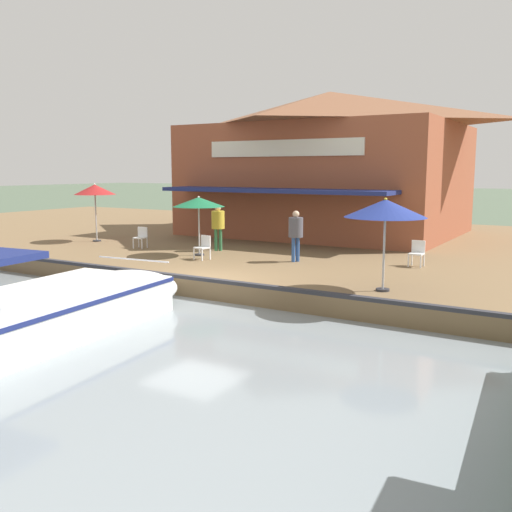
{
  "coord_description": "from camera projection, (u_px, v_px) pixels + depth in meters",
  "views": [
    {
      "loc": [
        12.9,
        9.78,
        3.76
      ],
      "look_at": [
        -1.0,
        1.45,
        1.3
      ],
      "focal_mm": 40.0,
      "sensor_mm": 36.0,
      "label": 1
    }
  ],
  "objects": [
    {
      "name": "patio_umbrella_mid_patio_right",
      "position": [
        95.0,
        190.0,
        25.01
      ],
      "size": [
        1.8,
        1.8,
        2.56
      ],
      "color": "#B7B7B7",
      "rests_on": "quay_deck"
    },
    {
      "name": "cafe_chair_under_first_umbrella",
      "position": [
        141.0,
        236.0,
        23.14
      ],
      "size": [
        0.51,
        0.51,
        0.85
      ],
      "color": "white",
      "rests_on": "quay_deck"
    },
    {
      "name": "quay_edge_fender",
      "position": [
        197.0,
        278.0,
        16.47
      ],
      "size": [
        0.2,
        50.4,
        0.1
      ],
      "primitive_type": "cube",
      "color": "#2D2D33",
      "rests_on": "quay_deck"
    },
    {
      "name": "ground_plane",
      "position": [
        195.0,
        301.0,
        16.48
      ],
      "size": [
        220.0,
        220.0,
        0.0
      ],
      "primitive_type": "plane",
      "color": "#4C5B47"
    },
    {
      "name": "cafe_chair_mid_patio",
      "position": [
        417.0,
        252.0,
        18.75
      ],
      "size": [
        0.44,
        0.44,
        0.85
      ],
      "color": "white",
      "rests_on": "quay_deck"
    },
    {
      "name": "person_near_entrance",
      "position": [
        218.0,
        222.0,
        22.27
      ],
      "size": [
        0.51,
        0.51,
        1.8
      ],
      "color": "#337547",
      "rests_on": "quay_deck"
    },
    {
      "name": "cafe_chair_facing_river",
      "position": [
        203.0,
        246.0,
        20.2
      ],
      "size": [
        0.5,
        0.5,
        0.85
      ],
      "color": "white",
      "rests_on": "quay_deck"
    },
    {
      "name": "motorboat_far_downstream",
      "position": [
        48.0,
        308.0,
        13.07
      ],
      "size": [
        8.85,
        3.73,
        2.08
      ],
      "color": "white",
      "rests_on": "river_water"
    },
    {
      "name": "quay_deck",
      "position": [
        342.0,
        247.0,
        25.76
      ],
      "size": [
        22.0,
        56.0,
        0.6
      ],
      "primitive_type": "cube",
      "color": "brown",
      "rests_on": "ground"
    },
    {
      "name": "tree_downstream_bank",
      "position": [
        295.0,
        150.0,
        33.11
      ],
      "size": [
        3.5,
        3.33,
        6.06
      ],
      "color": "brown",
      "rests_on": "quay_deck"
    },
    {
      "name": "patio_umbrella_far_corner",
      "position": [
        385.0,
        208.0,
        14.68
      ],
      "size": [
        2.13,
        2.13,
        2.45
      ],
      "color": "#B7B7B7",
      "rests_on": "quay_deck"
    },
    {
      "name": "waterfront_restaurant",
      "position": [
        328.0,
        162.0,
        28.42
      ],
      "size": [
        11.64,
        12.83,
        6.95
      ],
      "color": "brown",
      "rests_on": "quay_deck"
    },
    {
      "name": "patio_umbrella_mid_patio_left",
      "position": [
        199.0,
        202.0,
        20.91
      ],
      "size": [
        1.91,
        1.91,
        2.2
      ],
      "color": "#B7B7B7",
      "rests_on": "quay_deck"
    },
    {
      "name": "person_mid_patio",
      "position": [
        296.0,
        230.0,
        19.59
      ],
      "size": [
        0.5,
        0.5,
        1.77
      ],
      "color": "#2D5193",
      "rests_on": "quay_deck"
    }
  ]
}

